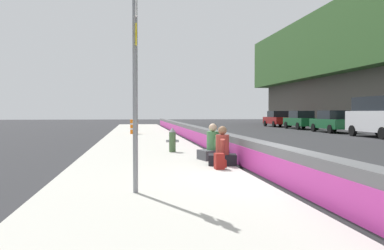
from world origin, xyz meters
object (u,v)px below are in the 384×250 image
Objects in this scene: parked_car_far at (301,120)px; parked_car_farther at (277,119)px; parked_car_fourth at (381,116)px; construction_barrel at (134,127)px; fire_hydrant at (172,140)px; backpack at (220,161)px; seated_person_middle at (213,148)px; seated_person_foreground at (222,153)px; parked_car_midline at (333,121)px; route_sign_post at (135,77)px.

parked_car_farther is (6.21, 0.02, 0.00)m from parked_car_far.
construction_barrel is at bearing 75.57° from parked_car_fourth.
fire_hydrant reaches higher than backpack.
parked_car_fourth is (11.08, -12.84, 0.87)m from seated_person_middle.
construction_barrel is at bearing 8.43° from seated_person_foreground.
seated_person_middle is at bearing -170.97° from construction_barrel.
construction_barrel is (16.23, 2.40, 0.15)m from seated_person_foreground.
seated_person_foreground is 0.24× the size of parked_car_far.
construction_barrel is 15.45m from parked_car_midline.
parked_car_far and parked_car_farther have the same top height.
parked_car_fourth reaches higher than fire_hydrant.
parked_car_fourth is 1.13× the size of parked_car_midline.
seated_person_foreground is 0.97× the size of seated_person_middle.
parked_car_far is at bearing -60.59° from construction_barrel.
parked_car_midline is (17.38, -12.88, 0.38)m from seated_person_middle.
parked_car_far is at bearing -33.55° from fire_hydrant.
parked_car_far is 1.00× the size of parked_car_farther.
route_sign_post is 7.59m from fire_hydrant.
route_sign_post is at bearing -179.88° from construction_barrel.
parked_car_midline is at bearing -34.52° from route_sign_post.
seated_person_middle is at bearing 130.79° from parked_car_fourth.
seated_person_middle is 32.59m from parked_car_farther.
construction_barrel is 0.21× the size of parked_car_far.
route_sign_post is 3.28× the size of seated_person_middle.
seated_person_foreground is 0.23× the size of parked_car_midline.
parked_car_midline reaches higher than construction_barrel.
seated_person_foreground is at bearing -171.57° from construction_barrel.
parked_car_farther is (29.89, -12.99, 0.38)m from seated_person_middle.
parked_car_far is (25.71, -13.24, 0.53)m from backpack.
parked_car_farther is (31.92, -13.21, 0.53)m from backpack.
construction_barrel is (17.03, 2.16, 0.28)m from backpack.
parked_car_fourth is at bearing -43.80° from route_sign_post.
seated_person_middle is 0.24× the size of parked_car_far.
fire_hydrant is at bearing 121.66° from parked_car_fourth.
route_sign_post is at bearing 146.08° from seated_person_foreground.
parked_car_farther is (34.63, -15.33, -1.35)m from route_sign_post.
route_sign_post reaches higher than seated_person_middle.
parked_car_midline is 6.29m from parked_car_far.
parked_car_far is at bearing -28.80° from seated_person_middle.
fire_hydrant is at bearing 136.91° from parked_car_midline.
fire_hydrant is 3.92m from seated_person_foreground.
fire_hydrant is at bearing -173.65° from construction_barrel.
backpack is at bearing 157.52° from parked_car_farther.
route_sign_post reaches higher than parked_car_midline.
seated_person_foreground reaches higher than backpack.
fire_hydrant is at bearing 146.45° from parked_car_far.
parked_car_farther reaches higher than backpack.
fire_hydrant is 0.80× the size of seated_person_middle.
seated_person_foreground is 0.21× the size of parked_car_fourth.
backpack is 17.17m from construction_barrel.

